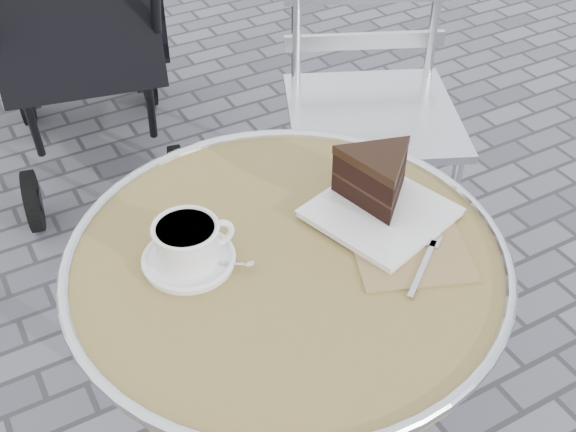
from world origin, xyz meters
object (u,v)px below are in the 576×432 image
cappuccino_set (189,246)px  baby_stroller (73,15)px  bistro_chair (369,63)px  cafe_table (287,324)px  cake_plate_set (379,185)px

cappuccino_set → baby_stroller: baby_stroller is taller
bistro_chair → baby_stroller: 1.04m
cafe_table → bistro_chair: (0.62, 0.66, 0.04)m
cake_plate_set → cappuccino_set: bearing=157.5°
cafe_table → baby_stroller: bearing=87.9°
cake_plate_set → cafe_table: bearing=171.6°
baby_stroller → cafe_table: bearing=-80.3°
cappuccino_set → bistro_chair: bearing=41.9°
cappuccino_set → bistro_chair: (0.76, 0.60, -0.16)m
cake_plate_set → baby_stroller: (-0.14, 1.51, -0.27)m
baby_stroller → cappuccino_set: bearing=-85.8°
cappuccino_set → baby_stroller: bearing=85.8°
cappuccino_set → baby_stroller: (0.20, 1.48, -0.25)m
baby_stroller → bistro_chair: bearing=-45.6°
cappuccino_set → baby_stroller: 1.51m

